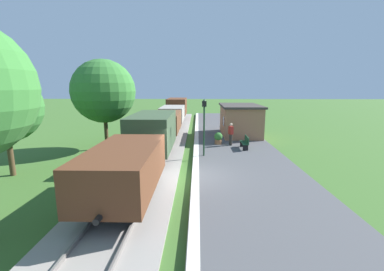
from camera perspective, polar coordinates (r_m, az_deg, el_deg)
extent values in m
plane|color=#3D6628|center=(13.44, -0.95, -9.82)|extent=(160.00, 160.00, 0.00)
cube|color=#4C4C4F|center=(13.66, 12.77, -9.20)|extent=(6.00, 60.00, 0.25)
cube|color=silver|center=(13.34, 0.78, -8.81)|extent=(0.36, 60.00, 0.01)
cube|color=gray|center=(13.72, -11.15, -9.32)|extent=(3.80, 60.00, 0.12)
cube|color=slate|center=(13.54, -8.16, -8.91)|extent=(0.07, 60.00, 0.14)
cube|color=slate|center=(13.85, -14.12, -8.69)|extent=(0.07, 60.00, 0.14)
cube|color=brown|center=(10.70, -14.62, -6.75)|extent=(2.50, 5.60, 1.60)
cube|color=black|center=(10.91, -14.45, -10.01)|extent=(2.10, 5.15, 0.50)
cylinder|color=black|center=(12.62, -12.20, -8.20)|extent=(1.56, 0.84, 0.84)
cylinder|color=black|center=(9.44, -17.38, -15.25)|extent=(1.56, 0.84, 0.84)
cylinder|color=black|center=(13.62, -11.12, -5.62)|extent=(0.20, 0.30, 0.20)
cylinder|color=black|center=(8.36, -20.09, -17.10)|extent=(0.20, 0.30, 0.20)
cube|color=#384C33|center=(16.89, -8.63, 1.00)|extent=(2.50, 5.60, 2.20)
cube|color=black|center=(17.08, -8.53, -2.14)|extent=(2.10, 5.15, 0.50)
cylinder|color=black|center=(18.86, -7.60, -1.64)|extent=(1.56, 0.84, 0.84)
cylinder|color=black|center=(15.43, -9.63, -4.55)|extent=(1.56, 0.84, 0.84)
cylinder|color=black|center=(19.93, -7.11, -0.21)|extent=(0.20, 0.30, 0.20)
cylinder|color=black|center=(14.27, -10.53, -4.82)|extent=(0.20, 0.30, 0.20)
cube|color=brown|center=(23.39, -5.86, 3.09)|extent=(2.50, 5.60, 1.60)
cube|color=black|center=(23.49, -5.83, 1.52)|extent=(2.10, 5.15, 0.50)
cylinder|color=black|center=(25.28, -5.33, 1.63)|extent=(1.56, 0.84, 0.84)
cylinder|color=black|center=(21.78, -6.39, 0.09)|extent=(1.56, 0.84, 0.84)
cylinder|color=black|center=(26.38, -5.05, 2.58)|extent=(0.20, 0.30, 0.20)
cylinder|color=black|center=(20.61, -6.83, 0.17)|extent=(0.20, 0.30, 0.20)
cube|color=gray|center=(29.90, -4.31, 4.83)|extent=(2.50, 5.60, 1.60)
cube|color=black|center=(29.98, -4.29, 3.60)|extent=(2.10, 5.15, 0.50)
cylinder|color=black|center=(31.78, -3.97, 3.57)|extent=(1.56, 0.84, 0.84)
cylinder|color=black|center=(28.24, -4.63, 2.63)|extent=(1.56, 0.84, 0.84)
cylinder|color=black|center=(32.89, -3.80, 4.26)|extent=(0.20, 0.30, 0.20)
cylinder|color=black|center=(27.07, -4.89, 2.79)|extent=(0.20, 0.30, 0.20)
cube|color=brown|center=(36.42, -3.31, 6.42)|extent=(2.50, 5.60, 2.20)
cube|color=black|center=(36.51, -3.30, 4.94)|extent=(2.10, 5.15, 0.50)
cylinder|color=black|center=(38.31, -3.08, 4.85)|extent=(1.56, 0.84, 0.84)
cylinder|color=black|center=(34.76, -3.52, 4.21)|extent=(1.56, 0.84, 0.84)
cylinder|color=black|center=(39.43, -2.96, 5.39)|extent=(0.20, 0.30, 0.20)
cylinder|color=black|center=(33.58, -3.69, 4.40)|extent=(0.20, 0.30, 0.20)
cube|color=#9E6B4C|center=(24.34, 10.50, 3.20)|extent=(3.20, 5.50, 2.60)
cube|color=#3D3833|center=(24.20, 10.62, 6.46)|extent=(3.50, 5.80, 0.18)
cube|color=black|center=(23.04, 6.98, 3.20)|extent=(0.03, 0.90, 0.80)
cube|color=#1E4C2D|center=(19.15, 11.40, -1.54)|extent=(0.42, 1.50, 0.04)
cube|color=#1E4C2D|center=(19.13, 11.99, -0.82)|extent=(0.04, 1.50, 0.45)
cube|color=black|center=(18.62, 11.69, -2.63)|extent=(0.38, 0.06, 0.42)
cube|color=black|center=(19.77, 11.08, -1.82)|extent=(0.38, 0.06, 0.42)
cube|color=#1E4C2D|center=(28.88, 7.98, 2.76)|extent=(0.42, 1.50, 0.04)
cube|color=#1E4C2D|center=(28.87, 8.37, 3.24)|extent=(0.04, 1.50, 0.45)
cube|color=black|center=(28.33, 8.11, 2.13)|extent=(0.38, 0.06, 0.42)
cube|color=black|center=(29.51, 7.84, 2.49)|extent=(0.38, 0.06, 0.42)
cylinder|color=#38332D|center=(19.97, 8.63, -0.96)|extent=(0.15, 0.15, 0.86)
cylinder|color=#38332D|center=(20.10, 8.38, -0.88)|extent=(0.15, 0.15, 0.86)
cube|color=maroon|center=(19.90, 8.56, 1.14)|extent=(0.38, 0.45, 0.60)
sphere|color=beige|center=(19.83, 8.60, 2.39)|extent=(0.22, 0.22, 0.22)
cylinder|color=#9E6642|center=(20.38, 5.80, -1.39)|extent=(0.56, 0.56, 0.34)
sphere|color=#387A33|center=(20.30, 5.82, -0.22)|extent=(0.64, 0.64, 0.64)
cylinder|color=#193823|center=(16.66, 2.66, 0.87)|extent=(0.11, 0.11, 3.20)
cube|color=black|center=(16.44, 2.72, 6.99)|extent=(0.28, 0.28, 0.36)
sphere|color=#F2E5BF|center=(16.44, 2.72, 6.99)|extent=(0.20, 0.20, 0.20)
cone|color=#193823|center=(16.43, 2.72, 7.83)|extent=(0.20, 0.20, 0.16)
cylinder|color=#4C3823|center=(16.84, -35.08, -3.48)|extent=(0.28, 0.28, 2.29)
sphere|color=#387A33|center=(16.48, -36.05, 5.08)|extent=(3.68, 3.68, 3.68)
cylinder|color=#4C3823|center=(20.59, -18.37, 0.73)|extent=(0.28, 0.28, 2.61)
sphere|color=#387A33|center=(20.30, -18.89, 9.20)|extent=(4.62, 4.62, 4.62)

